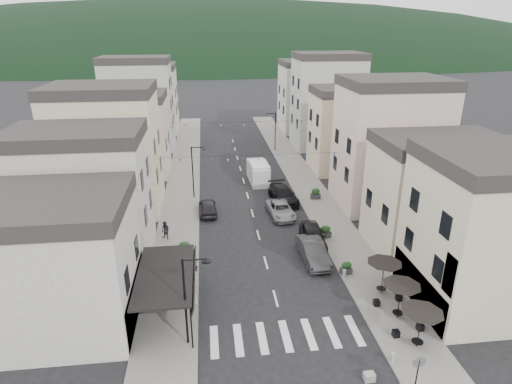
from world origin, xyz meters
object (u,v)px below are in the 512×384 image
Objects in this scene: parked_car_c at (281,210)px; pedestrian_b at (165,230)px; parked_car_d at (283,195)px; delivery_van at (258,172)px; pedestrian_a at (194,264)px; parked_car_a at (313,236)px; parked_car_b at (313,251)px; parked_car_e at (208,207)px.

parked_car_c is 2.95× the size of pedestrian_b.
parked_car_c is 0.89× the size of parked_car_d.
delivery_van is 21.97m from pedestrian_a.
delivery_van is at bearing 91.00° from parked_car_c.
pedestrian_a is (-7.60, -20.61, -0.35)m from delivery_van.
pedestrian_b reaches higher than parked_car_c.
parked_car_a is 10.15m from parked_car_d.
parked_car_a reaches higher than parked_car_b.
parked_car_b is 12.89m from parked_car_d.
parked_car_a is 0.88× the size of parked_car_d.
delivery_van is at bearing 98.50° from parked_car_d.
parked_car_e is at bearing 90.15° from pedestrian_a.
parked_car_a reaches higher than parked_car_d.
pedestrian_b reaches higher than parked_car_e.
pedestrian_b is (-11.29, -3.90, 0.27)m from parked_car_c.
parked_car_b is 9.14m from parked_car_c.
parked_car_a is 6.55m from parked_car_c.
parked_car_c is 7.55m from parked_car_e.
parked_car_b is 0.93× the size of delivery_van.
parked_car_d is (-0.85, 10.12, -0.03)m from parked_car_a.
pedestrian_b is (-12.40, 5.17, 0.12)m from parked_car_b.
parked_car_a is at bearing -82.94° from delivery_van.
pedestrian_b is at bearing -127.91° from delivery_van.
parked_car_b reaches higher than parked_car_c.
parked_car_a is at bearing 24.58° from pedestrian_b.
pedestrian_a reaches higher than parked_car_b.
pedestrian_b is at bearing 119.42° from pedestrian_a.
pedestrian_a is at bearing -112.61° from delivery_van.
delivery_van is 3.26× the size of pedestrian_b.
parked_car_b is 13.57m from parked_car_e.
parked_car_b is at bearing -96.92° from parked_car_d.
parked_car_e is 2.70× the size of pedestrian_a.
parked_car_c is 0.91× the size of delivery_van.
parked_car_d reaches higher than parked_car_c.
parked_car_d is at bearing 61.63° from pedestrian_a.
parked_car_e is at bearing -127.78° from delivery_van.
pedestrian_b reaches higher than parked_car_a.
parked_car_d is at bearing 88.18° from parked_car_b.
delivery_van reaches higher than parked_car_d.
delivery_van is 17.70m from pedestrian_b.
pedestrian_a reaches higher than parked_car_c.
parked_car_d is 3.48× the size of pedestrian_a.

